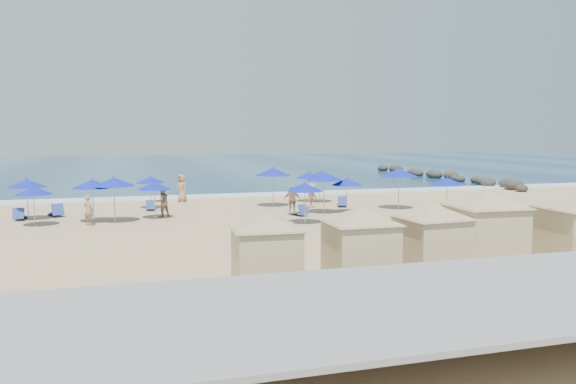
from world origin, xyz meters
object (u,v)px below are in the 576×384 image
object	(u,v)px
umbrella_2	(27,183)
umbrella_11	(447,181)
umbrella_9	(320,175)
beachgoer_4	(182,188)
umbrella_0	(33,191)
beachgoer_3	(312,196)
umbrella_12	(273,172)
beachgoer_2	(292,200)
cabana_0	(266,242)
beachgoer_0	(89,210)
cabana_1	(360,236)
umbrella_7	(324,176)
umbrella_10	(399,172)
umbrella_13	(309,175)
umbrella_6	(305,187)
umbrella_8	(347,182)
cabana_2	(432,230)
umbrella_4	(151,180)
rock_jetty	(441,175)
trash_bin	(382,229)
cabana_4	(576,221)
umbrella_1	(92,184)
umbrella_5	(154,186)
umbrella_3	(114,182)
beachgoer_1	(162,202)
cabana_3	(485,220)

from	to	relation	value
umbrella_2	umbrella_11	distance (m)	23.28
umbrella_9	beachgoer_4	world-z (taller)	umbrella_9
umbrella_0	beachgoer_3	size ratio (longest dim) A/B	1.32
umbrella_12	beachgoer_2	distance (m)	4.05
cabana_0	beachgoer_0	xyz separation A→B (m)	(-5.75, 14.00, -0.69)
cabana_1	umbrella_7	xyz separation A→B (m)	(4.24, 14.83, 0.67)
umbrella_10	umbrella_13	world-z (taller)	umbrella_10
umbrella_6	umbrella_11	distance (m)	8.95
umbrella_8	umbrella_10	bearing A→B (deg)	10.28
cabana_2	umbrella_4	size ratio (longest dim) A/B	2.02
cabana_1	beachgoer_3	bearing A→B (deg)	75.98
rock_jetty	umbrella_8	size ratio (longest dim) A/B	12.55
trash_bin	beachgoer_2	distance (m)	8.23
cabana_2	cabana_4	distance (m)	5.49
umbrella_1	trash_bin	bearing A→B (deg)	-33.34
cabana_4	umbrella_0	xyz separation A→B (m)	(-19.49, 14.65, 0.19)
umbrella_12	beachgoer_2	bearing A→B (deg)	-88.32
umbrella_5	beachgoer_0	world-z (taller)	umbrella_5
umbrella_9	beachgoer_2	xyz separation A→B (m)	(-3.49, -5.03, -1.03)
cabana_4	beachgoer_2	bearing A→B (deg)	111.59
rock_jetty	umbrella_10	distance (m)	24.54
beachgoer_3	beachgoer_4	distance (m)	9.34
umbrella_3	umbrella_11	bearing A→B (deg)	-7.52
cabana_1	umbrella_11	xyz separation A→B (m)	(10.87, 12.39, 0.41)
umbrella_10	umbrella_11	size ratio (longest dim) A/B	1.18
beachgoer_1	cabana_2	bearing A→B (deg)	94.25
cabana_1	umbrella_11	distance (m)	16.48
cabana_1	umbrella_10	world-z (taller)	cabana_1
umbrella_3	umbrella_6	world-z (taller)	umbrella_3
umbrella_13	umbrella_6	bearing A→B (deg)	-110.11
cabana_0	cabana_3	distance (m)	7.97
cabana_0	umbrella_7	world-z (taller)	cabana_0
umbrella_2	umbrella_8	world-z (taller)	umbrella_2
umbrella_0	rock_jetty	bearing A→B (deg)	29.40
umbrella_13	umbrella_8	bearing A→B (deg)	-85.87
umbrella_3	umbrella_9	xyz separation A→B (m)	(13.24, 5.05, -0.26)
umbrella_13	umbrella_11	bearing A→B (deg)	-54.15
cabana_3	umbrella_3	world-z (taller)	cabana_3
umbrella_2	beachgoer_0	world-z (taller)	umbrella_2
umbrella_2	umbrella_13	distance (m)	17.46
umbrella_7	beachgoer_1	bearing A→B (deg)	171.90
cabana_0	umbrella_4	world-z (taller)	cabana_0
umbrella_5	beachgoer_1	size ratio (longest dim) A/B	1.24
umbrella_2	umbrella_8	distance (m)	17.70
cabana_4	umbrella_2	world-z (taller)	cabana_4
trash_bin	umbrella_7	size ratio (longest dim) A/B	0.33
cabana_0	umbrella_3	distance (m)	15.36
umbrella_5	umbrella_2	bearing A→B (deg)	167.89
rock_jetty	umbrella_5	distance (m)	35.27
umbrella_7	umbrella_13	distance (m)	5.53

